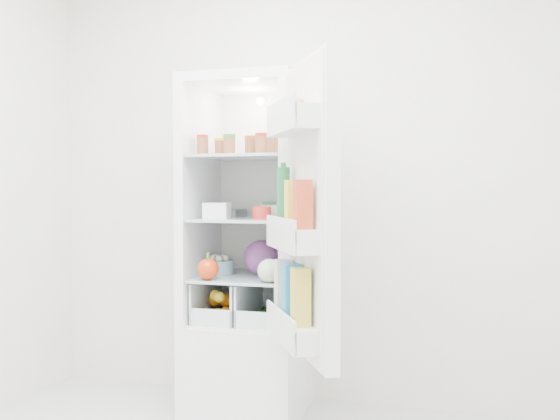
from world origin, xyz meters
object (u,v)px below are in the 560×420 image
(refrigerator, at_px, (251,289))
(red_cabbage, at_px, (261,258))
(fridge_door, at_px, (305,216))
(mushroom_bowl, at_px, (219,267))

(refrigerator, bearing_deg, red_cabbage, -28.96)
(fridge_door, bearing_deg, refrigerator, 7.53)
(red_cabbage, height_order, mushroom_bowl, red_cabbage)
(refrigerator, distance_m, red_cabbage, 0.19)
(refrigerator, xyz_separation_m, fridge_door, (0.45, -0.60, 0.43))
(red_cabbage, distance_m, fridge_door, 0.72)
(fridge_door, bearing_deg, mushroom_bowl, 19.17)
(refrigerator, bearing_deg, fridge_door, -53.27)
(refrigerator, height_order, mushroom_bowl, refrigerator)
(mushroom_bowl, xyz_separation_m, fridge_door, (0.61, -0.54, 0.31))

